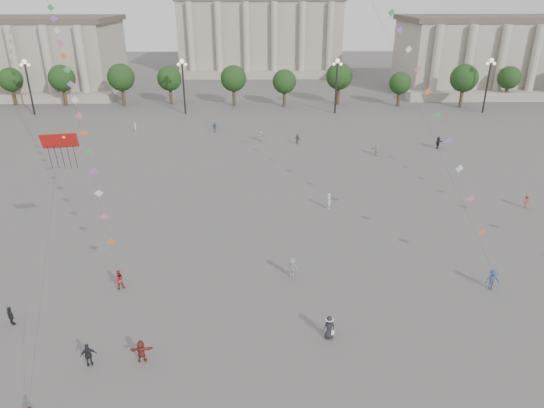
{
  "coord_description": "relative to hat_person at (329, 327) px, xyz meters",
  "views": [
    {
      "loc": [
        0.45,
        -26.39,
        22.52
      ],
      "look_at": [
        1.2,
        12.0,
        5.63
      ],
      "focal_mm": 32.0,
      "sensor_mm": 36.0,
      "label": 1
    }
  ],
  "objects": [
    {
      "name": "dragon_kite",
      "position": [
        -17.31,
        1.98,
        12.25
      ],
      "size": [
        2.26,
        5.21,
        15.56
      ],
      "color": "#AD1512",
      "rests_on": "ground"
    },
    {
      "name": "person_crowd_10",
      "position": [
        -26.85,
        55.78,
        -0.14
      ],
      "size": [
        0.4,
        0.58,
        1.55
      ],
      "primitive_type": "imported",
      "rotation": [
        0.0,
        0.0,
        1.62
      ],
      "color": "silver",
      "rests_on": "ground"
    },
    {
      "name": "lamp_post_mid_east",
      "position": [
        9.99,
        68.84,
        6.43
      ],
      "size": [
        2.0,
        0.9,
        10.65
      ],
      "color": "#262628",
      "rests_on": "ground"
    },
    {
      "name": "lamp_post_mid_west",
      "position": [
        -20.01,
        68.84,
        6.43
      ],
      "size": [
        2.0,
        0.9,
        10.65
      ],
      "color": "#262628",
      "rests_on": "ground"
    },
    {
      "name": "kite_flyer_1",
      "position": [
        14.15,
        5.83,
        -0.01
      ],
      "size": [
        1.22,
        0.76,
        1.81
      ],
      "primitive_type": "imported",
      "rotation": [
        0.0,
        0.0,
        0.08
      ],
      "color": "navy",
      "rests_on": "ground"
    },
    {
      "name": "person_crowd_9",
      "position": [
        22.74,
        44.71,
        0.02
      ],
      "size": [
        1.66,
        1.58,
        1.88
      ],
      "primitive_type": "imported",
      "rotation": [
        0.0,
        0.0,
        0.74
      ],
      "color": "black",
      "rests_on": "ground"
    },
    {
      "name": "hall_central",
      "position": [
        -5.01,
        128.06,
        13.31
      ],
      "size": [
        48.3,
        34.3,
        35.5
      ],
      "color": "#A19787",
      "rests_on": "ground"
    },
    {
      "name": "tourist_4",
      "position": [
        -16.01,
        -2.47,
        -0.06
      ],
      "size": [
        1.08,
        0.67,
        1.71
      ],
      "primitive_type": "imported",
      "rotation": [
        0.0,
        0.0,
        3.42
      ],
      "color": "#222328",
      "rests_on": "ground"
    },
    {
      "name": "person_crowd_13",
      "position": [
        2.81,
        22.16,
        0.02
      ],
      "size": [
        0.65,
        0.79,
        1.87
      ],
      "primitive_type": "imported",
      "rotation": [
        0.0,
        0.0,
        1.91
      ],
      "color": "silver",
      "rests_on": "ground"
    },
    {
      "name": "tourist_2",
      "position": [
        -12.67,
        -2.12,
        -0.1
      ],
      "size": [
        1.56,
        0.64,
        1.64
      ],
      "primitive_type": "imported",
      "rotation": [
        0.0,
        0.0,
        3.25
      ],
      "color": "maroon",
      "rests_on": "ground"
    },
    {
      "name": "person_crowd_0",
      "position": [
        -12.98,
        55.1,
        -0.09
      ],
      "size": [
        1.01,
        0.51,
        1.66
      ],
      "primitive_type": "imported",
      "rotation": [
        0.0,
        0.0,
        0.11
      ],
      "color": "#395881",
      "rests_on": "ground"
    },
    {
      "name": "person_crowd_6",
      "position": [
        -2.2,
        7.87,
        0.04
      ],
      "size": [
        1.39,
        1.04,
        1.92
      ],
      "primitive_type": "imported",
      "rotation": [
        0.0,
        0.0,
        6.0
      ],
      "color": "slate",
      "rests_on": "ground"
    },
    {
      "name": "ground",
      "position": [
        -5.01,
        -1.16,
        -0.92
      ],
      "size": [
        360.0,
        360.0,
        0.0
      ],
      "primitive_type": "plane",
      "color": "#555250",
      "rests_on": "ground"
    },
    {
      "name": "hat_person",
      "position": [
        0.0,
        0.0,
        0.0
      ],
      "size": [
        0.99,
        0.79,
        1.77
      ],
      "color": "black",
      "rests_on": "ground"
    },
    {
      "name": "tree_row",
      "position": [
        -5.01,
        76.84,
        4.47
      ],
      "size": [
        137.12,
        5.12,
        8.0
      ],
      "color": "#3D301E",
      "rests_on": "ground"
    },
    {
      "name": "tourist_1",
      "position": [
        -23.1,
        1.93,
        -0.16
      ],
      "size": [
        0.92,
        0.84,
        1.51
      ],
      "primitive_type": "imported",
      "rotation": [
        0.0,
        0.0,
        2.47
      ],
      "color": "black",
      "rests_on": "ground"
    },
    {
      "name": "lamp_post_far_west",
      "position": [
        -50.01,
        68.84,
        6.43
      ],
      "size": [
        2.0,
        0.9,
        10.65
      ],
      "color": "#262628",
      "rests_on": "ground"
    },
    {
      "name": "person_crowd_4",
      "position": [
        -4.9,
        49.36,
        -0.12
      ],
      "size": [
        1.43,
        1.35,
        1.61
      ],
      "primitive_type": "imported",
      "rotation": [
        0.0,
        0.0,
        3.87
      ],
      "color": "beige",
      "rests_on": "ground"
    },
    {
      "name": "person_crowd_12",
      "position": [
        1.0,
        47.69,
        -0.12
      ],
      "size": [
        1.3,
        1.45,
        1.6
      ],
      "primitive_type": "imported",
      "rotation": [
        0.0,
        0.0,
        2.25
      ],
      "color": "#595A5E",
      "rests_on": "ground"
    },
    {
      "name": "lamp_post_far_east",
      "position": [
        39.99,
        68.84,
        6.43
      ],
      "size": [
        2.0,
        0.9,
        10.65
      ],
      "color": "#262628",
      "rests_on": "ground"
    },
    {
      "name": "kite_train_west",
      "position": [
        -28.03,
        31.1,
        18.78
      ],
      "size": [
        22.33,
        46.04,
        61.91
      ],
      "color": "#3F3F3F",
      "rests_on": "ground"
    },
    {
      "name": "person_crowd_8",
      "position": [
        25.17,
        21.95,
        -0.11
      ],
      "size": [
        1.18,
        1.13,
        1.61
      ],
      "primitive_type": "imported",
      "rotation": [
        0.0,
        0.0,
        0.7
      ],
      "color": "brown",
      "rests_on": "ground"
    },
    {
      "name": "kite_flyer_0",
      "position": [
        -16.48,
        6.57,
        -0.08
      ],
      "size": [
        1.0,
        0.91,
        1.69
      ],
      "primitive_type": "imported",
      "rotation": [
        0.0,
        0.0,
        3.54
      ],
      "color": "maroon",
      "rests_on": "ground"
    },
    {
      "name": "person_crowd_7",
      "position": [
        12.45,
        41.44,
        -0.0
      ],
      "size": [
        1.78,
        0.98,
        1.83
      ],
      "primitive_type": "imported",
      "rotation": [
        0.0,
        0.0,
        2.87
      ],
      "color": "#B5B5B1",
      "rests_on": "ground"
    }
  ]
}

